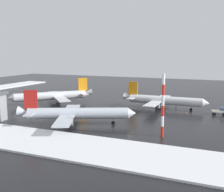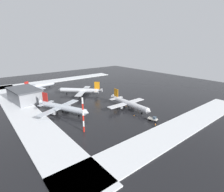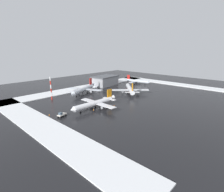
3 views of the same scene
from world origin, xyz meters
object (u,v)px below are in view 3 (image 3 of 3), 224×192
Objects in this scene: airplane_parked_starboard at (84,89)px; traffic_cone_wingtip_side at (102,107)px; ground_crew_by_nose_gear at (49,115)px; traffic_cone_near_nose at (77,110)px; cargo_hangar at (105,81)px; airplane_parked_portside at (95,103)px; ground_crew_near_tug at (94,110)px; antenna_mast at (51,89)px; traffic_cone_mid_line at (114,105)px; airplane_far_rear at (137,81)px; airplane_foreground_jet at (130,89)px; pushback_tug at (62,114)px.

airplane_parked_starboard reaches higher than traffic_cone_wingtip_side.
traffic_cone_near_nose is at bearing -141.70° from ground_crew_by_nose_gear.
cargo_hangar reaches higher than traffic_cone_wingtip_side.
traffic_cone_wingtip_side is (-3.65, 1.47, -2.84)m from airplane_parked_portside.
ground_crew_by_nose_gear is 1.00× the size of ground_crew_near_tug.
antenna_mast is (-16.52, -27.86, 6.80)m from ground_crew_by_nose_gear.
cargo_hangar is at bearing 12.72° from ground_crew_near_tug.
traffic_cone_mid_line is (40.39, 48.46, -4.17)m from cargo_hangar.
airplane_far_rear is at bearing 140.33° from cargo_hangar.
ground_crew_by_nose_gear is 3.11× the size of traffic_cone_near_nose.
antenna_mast is (50.55, -26.60, 4.46)m from airplane_foreground_jet.
pushback_tug is 9.08× the size of traffic_cone_near_nose.
airplane_foreground_jet reaches higher than ground_crew_by_nose_gear.
pushback_tug is 31.77m from traffic_cone_mid_line.
airplane_far_rear is 101.08m from pushback_tug.
airplane_foreground_jet is 57.30m from antenna_mast.
airplane_parked_starboard is at bearing -117.85° from airplane_parked_portside.
traffic_cone_wingtip_side is at bearing 107.59° from antenna_mast.
traffic_cone_wingtip_side is (74.75, 27.89, -2.36)m from airplane_far_rear.
airplane_parked_portside is 18.53× the size of ground_crew_near_tug.
airplane_parked_starboard is 58.31× the size of traffic_cone_mid_line.
pushback_tug is 6.01m from ground_crew_by_nose_gear.
traffic_cone_near_nose is (51.92, 2.93, -3.04)m from airplane_foreground_jet.
ground_crew_by_nose_gear reaches higher than traffic_cone_wingtip_side.
traffic_cone_near_nose is at bearing 26.04° from cargo_hangar.
airplane_parked_portside is at bearing 33.83° from cargo_hangar.
pushback_tug is at bearing 23.40° from cargo_hangar.
ground_crew_near_tug is (-15.63, 6.18, -0.31)m from pushback_tug.
antenna_mast reaches higher than traffic_cone_wingtip_side.
airplane_far_rear is at bearing -161.02° from airplane_parked_portside.
antenna_mast is 30.50m from traffic_cone_near_nose.
airplane_foreground_jet is (-42.78, -7.95, 0.19)m from airplane_parked_portside.
airplane_parked_starboard is 58.31× the size of traffic_cone_near_nose.
ground_crew_by_nose_gear is at bearing -17.62° from traffic_cone_mid_line.
airplane_parked_portside is at bearing -22.27° from traffic_cone_mid_line.
traffic_cone_near_nose is 22.38m from traffic_cone_mid_line.
airplane_foreground_jet is 1.71× the size of antenna_mast.
traffic_cone_near_nose is 14.35m from traffic_cone_wingtip_side.
airplane_parked_portside reaches higher than airplane_far_rear.
pushback_tug is at bearing -10.01° from traffic_cone_wingtip_side.
traffic_cone_mid_line is at bearing 157.58° from traffic_cone_wingtip_side.
cargo_hangar is 63.23m from traffic_cone_mid_line.
ground_crew_near_tug is 0.11× the size of antenna_mast.
airplane_far_rear reaches higher than traffic_cone_near_nose.
antenna_mast is 0.58× the size of cargo_hangar.
traffic_cone_mid_line is at bearing 158.08° from airplane_parked_portside.
pushback_tug reaches higher than ground_crew_near_tug.
traffic_cone_mid_line is (6.62, 37.55, -3.05)m from airplane_parked_starboard.
ground_crew_by_nose_gear is (102.70, 19.73, -1.66)m from airplane_far_rear.
airplane_parked_starboard reaches higher than ground_crew_by_nose_gear.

